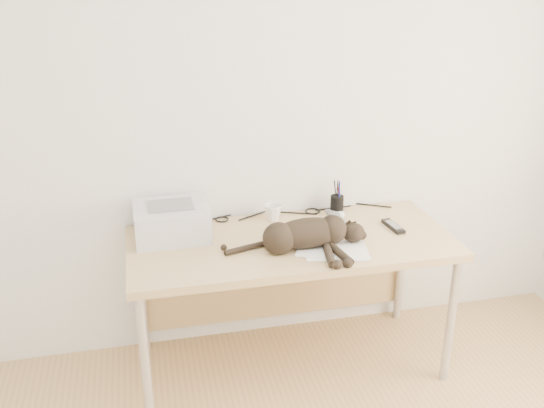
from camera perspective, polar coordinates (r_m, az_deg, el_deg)
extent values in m
plane|color=white|center=(3.14, 0.28, 8.70)|extent=(3.50, 0.00, 3.50)
cube|color=tan|center=(3.01, 1.82, -3.71)|extent=(1.60, 0.70, 0.04)
cylinder|color=#BDBDBF|center=(2.86, -11.85, -14.38)|extent=(0.04, 0.04, 0.70)
cylinder|color=#BDBDBF|center=(3.20, 16.47, -10.51)|extent=(0.04, 0.04, 0.70)
cylinder|color=#BDBDBF|center=(3.37, -12.18, -8.36)|extent=(0.04, 0.04, 0.70)
cylinder|color=#BDBDBF|center=(3.66, 12.04, -5.70)|extent=(0.04, 0.04, 0.70)
cube|color=tan|center=(3.44, 0.37, -6.17)|extent=(1.48, 0.02, 0.60)
cube|color=silver|center=(3.04, -9.44, -1.62)|extent=(0.37, 0.32, 0.16)
cube|color=black|center=(3.04, -9.45, -1.48)|extent=(0.31, 0.03, 0.10)
cube|color=slate|center=(3.01, -9.54, -0.11)|extent=(0.22, 0.16, 0.01)
cube|color=white|center=(2.90, 6.07, -4.39)|extent=(0.33, 0.26, 0.00)
cube|color=white|center=(2.90, 5.38, -4.23)|extent=(0.36, 0.31, 0.00)
ellipsoid|color=black|center=(2.89, 3.36, -2.76)|extent=(0.36, 0.16, 0.15)
sphere|color=black|center=(2.85, 0.64, -3.26)|extent=(0.16, 0.16, 0.16)
ellipsoid|color=black|center=(2.97, 7.69, -2.69)|extent=(0.11, 0.10, 0.10)
cone|color=black|center=(2.99, 7.30, -1.69)|extent=(0.04, 0.05, 0.05)
cone|color=black|center=(3.00, 7.79, -1.78)|extent=(0.04, 0.05, 0.05)
cylinder|color=black|center=(2.82, 5.39, -4.74)|extent=(0.05, 0.21, 0.04)
cylinder|color=black|center=(2.84, 6.37, -4.61)|extent=(0.05, 0.21, 0.04)
cylinder|color=black|center=(2.88, -2.42, -4.14)|extent=(0.23, 0.04, 0.03)
imported|color=white|center=(3.20, 0.10, -0.80)|extent=(0.12, 0.12, 0.09)
cylinder|color=black|center=(3.31, 6.13, -0.04)|extent=(0.07, 0.07, 0.10)
cylinder|color=#990C0C|center=(3.28, 6.00, 1.04)|extent=(0.01, 0.01, 0.13)
cylinder|color=navy|center=(3.29, 6.30, 1.12)|extent=(0.01, 0.01, 0.13)
cylinder|color=black|center=(3.27, 6.24, 0.98)|extent=(0.01, 0.01, 0.13)
cube|color=slate|center=(3.24, 6.04, -1.26)|extent=(0.06, 0.19, 0.02)
cube|color=black|center=(3.18, 11.33, -2.07)|extent=(0.07, 0.17, 0.02)
ellipsoid|color=white|center=(3.29, 6.35, -0.78)|extent=(0.09, 0.12, 0.03)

